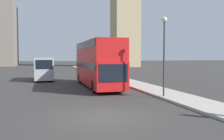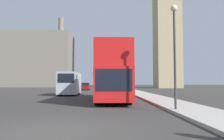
# 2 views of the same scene
# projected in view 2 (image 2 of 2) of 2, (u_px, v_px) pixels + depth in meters

# --- Properties ---
(ground_plane) EXTENTS (300.00, 300.00, 0.00)m
(ground_plane) POSITION_uv_depth(u_px,v_px,m) (52.00, 130.00, 6.92)
(ground_plane) COLOR #383533
(building_block_distant) EXTENTS (34.59, 14.90, 23.28)m
(building_block_distant) POSITION_uv_depth(u_px,v_px,m) (23.00, 60.00, 78.79)
(building_block_distant) COLOR slate
(building_block_distant) RESTS_ON ground_plane
(red_double_decker_bus) EXTENTS (2.56, 11.39, 4.34)m
(red_double_decker_bus) POSITION_uv_depth(u_px,v_px,m) (112.00, 72.00, 18.88)
(red_double_decker_bus) COLOR red
(red_double_decker_bus) RESTS_ON ground_plane
(white_van) EXTENTS (2.18, 5.35, 2.74)m
(white_van) POSITION_uv_depth(u_px,v_px,m) (70.00, 83.00, 26.57)
(white_van) COLOR #B2B7BC
(white_van) RESTS_ON ground_plane
(street_lamp) EXTENTS (0.36, 0.36, 5.50)m
(street_lamp) POSITION_uv_depth(u_px,v_px,m) (175.00, 40.00, 11.47)
(street_lamp) COLOR #38383D
(street_lamp) RESTS_ON sidewalk_strip
(parked_sedan) EXTENTS (1.70, 4.42, 1.52)m
(parked_sedan) POSITION_uv_depth(u_px,v_px,m) (86.00, 87.00, 45.65)
(parked_sedan) COLOR maroon
(parked_sedan) RESTS_ON ground_plane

